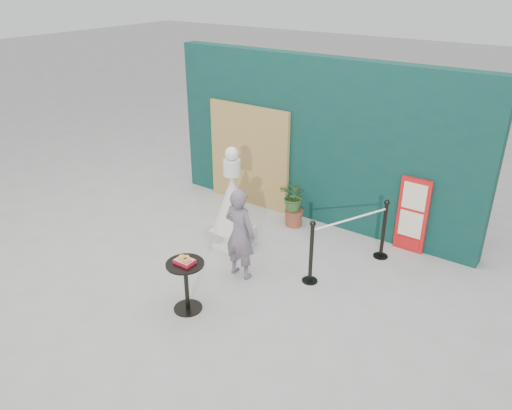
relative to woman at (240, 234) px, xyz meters
name	(u,v)px	position (x,y,z in m)	size (l,w,h in m)	color
ground	(209,296)	(-0.05, -0.72, -0.72)	(60.00, 60.00, 0.00)	#ADAAA5
back_wall	(319,142)	(-0.05, 2.43, 0.78)	(6.00, 0.30, 3.00)	#0A3030
bamboo_fence	(249,156)	(-1.45, 2.22, 0.28)	(1.80, 0.08, 2.00)	tan
woman	(240,234)	(0.00, 0.00, 0.00)	(0.53, 0.35, 1.45)	slate
menu_board	(412,215)	(1.85, 2.24, -0.07)	(0.50, 0.07, 1.30)	red
statue	(233,207)	(-0.65, 0.67, 0.00)	(0.69, 0.69, 1.77)	silver
cafe_table	(186,279)	(-0.09, -1.11, -0.23)	(0.52, 0.52, 0.75)	black
food_basket	(185,261)	(-0.08, -1.11, 0.06)	(0.26, 0.19, 0.11)	red
planter	(294,201)	(-0.19, 1.90, -0.23)	(0.51, 0.44, 0.86)	brown
stanchion_barrier	(349,241)	(1.27, 1.11, -0.23)	(0.84, 1.54, 1.03)	black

